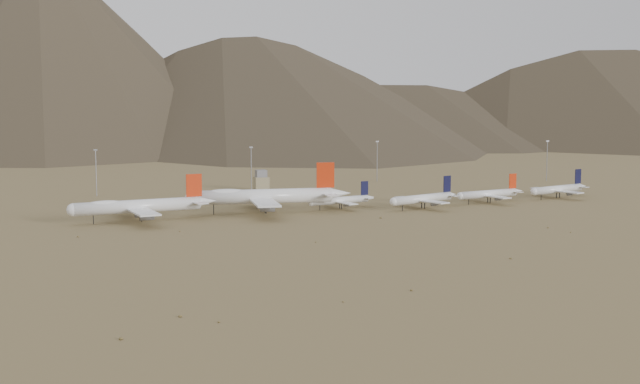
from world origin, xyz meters
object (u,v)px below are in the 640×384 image
object	(u,v)px
widebody_east	(263,196)
control_tower	(261,182)
widebody_centre	(139,206)
narrowbody_b	(424,198)
narrowbody_a	(341,200)

from	to	relation	value
widebody_east	control_tower	world-z (taller)	widebody_east
widebody_east	widebody_centre	bearing A→B (deg)	-165.94
widebody_centre	narrowbody_b	distance (m)	138.01
widebody_east	control_tower	bearing A→B (deg)	82.19
widebody_centre	widebody_east	world-z (taller)	widebody_east
narrowbody_b	control_tower	world-z (taller)	narrowbody_b
narrowbody_a	control_tower	bearing A→B (deg)	88.95
widebody_east	narrowbody_b	distance (m)	79.52
widebody_centre	narrowbody_b	size ratio (longest dim) A/B	1.55
widebody_east	narrowbody_a	size ratio (longest dim) A/B	2.09
narrowbody_a	narrowbody_b	xyz separation A→B (m)	(38.94, -11.40, 0.76)
widebody_centre	narrowbody_b	xyz separation A→B (m)	(137.97, 2.32, -2.01)
narrowbody_b	control_tower	distance (m)	113.48
widebody_centre	widebody_east	bearing A→B (deg)	0.46
control_tower	narrowbody_a	bearing A→B (deg)	-77.20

